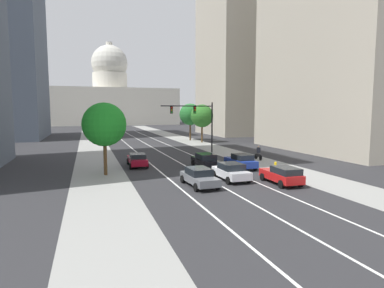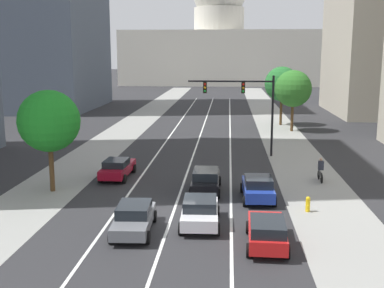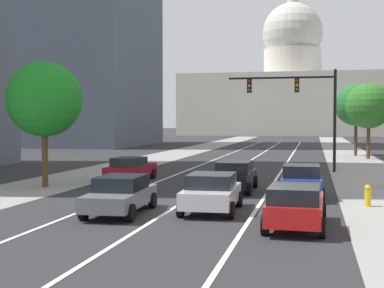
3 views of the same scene
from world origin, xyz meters
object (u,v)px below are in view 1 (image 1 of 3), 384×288
(car_red, at_px, (282,175))
(car_white, at_px, (231,171))
(car_gray, at_px, (199,177))
(traffic_signal_mast, at_px, (197,117))
(street_tree_far_right, at_px, (190,114))
(cyclist, at_px, (258,153))
(street_tree_mid_right, at_px, (202,116))
(car_blue, at_px, (241,161))
(capitol_building, at_px, (111,100))
(fire_hydrant, at_px, (275,166))
(car_black, at_px, (205,160))
(street_tree_near_left, at_px, (104,125))
(car_crimson, at_px, (137,160))

(car_red, xyz_separation_m, car_white, (-3.30, 2.64, -0.00))
(car_gray, xyz_separation_m, traffic_signal_mast, (6.30, 19.01, 4.31))
(car_gray, height_order, street_tree_far_right, street_tree_far_right)
(cyclist, relative_size, street_tree_mid_right, 0.24)
(car_white, bearing_deg, car_blue, -36.47)
(capitol_building, xyz_separation_m, car_blue, (4.96, -113.95, -9.80))
(capitol_building, relative_size, cyclist, 31.67)
(car_red, bearing_deg, fire_hydrant, -25.73)
(capitol_building, relative_size, car_black, 12.03)
(cyclist, distance_m, street_tree_mid_right, 22.87)
(street_tree_far_right, bearing_deg, car_white, -102.35)
(car_red, relative_size, car_white, 1.03)
(car_white, xyz_separation_m, street_tree_near_left, (-10.11, 5.65, 3.90))
(fire_hydrant, bearing_deg, car_gray, -157.61)
(capitol_building, bearing_deg, car_crimson, -92.60)
(traffic_signal_mast, bearing_deg, capitol_building, 92.64)
(car_white, distance_m, street_tree_near_left, 12.22)
(cyclist, bearing_deg, car_red, 157.71)
(car_white, bearing_deg, fire_hydrant, -67.80)
(car_red, height_order, street_tree_near_left, street_tree_near_left)
(car_gray, relative_size, traffic_signal_mast, 0.61)
(car_gray, bearing_deg, car_blue, -50.68)
(fire_hydrant, distance_m, street_tree_near_left, 16.97)
(car_red, relative_size, car_blue, 1.00)
(car_blue, distance_m, cyclist, 6.64)
(capitol_building, relative_size, car_blue, 12.67)
(car_blue, bearing_deg, car_gray, 130.28)
(car_gray, xyz_separation_m, cyclist, (11.31, 10.64, 0.10))
(street_tree_far_right, bearing_deg, cyclist, -90.08)
(car_red, distance_m, street_tree_mid_right, 35.26)
(car_white, bearing_deg, cyclist, -41.86)
(car_crimson, relative_size, car_white, 1.10)
(car_white, bearing_deg, car_gray, 108.07)
(car_white, height_order, fire_hydrant, car_white)
(street_tree_far_right, bearing_deg, car_blue, -98.41)
(car_black, height_order, car_white, car_black)
(car_white, bearing_deg, street_tree_far_right, -13.97)
(capitol_building, xyz_separation_m, cyclist, (9.65, -109.25, -9.74))
(street_tree_mid_right, bearing_deg, car_red, -99.07)
(car_red, height_order, car_crimson, car_red)
(fire_hydrant, bearing_deg, traffic_signal_mast, 101.42)
(car_gray, distance_m, traffic_signal_mast, 20.48)
(cyclist, bearing_deg, car_white, 138.70)
(fire_hydrant, xyz_separation_m, cyclist, (1.94, 6.78, 0.39))
(car_crimson, xyz_separation_m, street_tree_far_right, (14.65, 27.30, 4.43))
(fire_hydrant, xyz_separation_m, street_tree_near_left, (-16.17, 2.97, 4.21))
(car_white, height_order, street_tree_mid_right, street_tree_mid_right)
(street_tree_mid_right, bearing_deg, car_blue, -101.46)
(capitol_building, relative_size, street_tree_near_left, 8.13)
(fire_hydrant, distance_m, street_tree_mid_right, 29.73)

